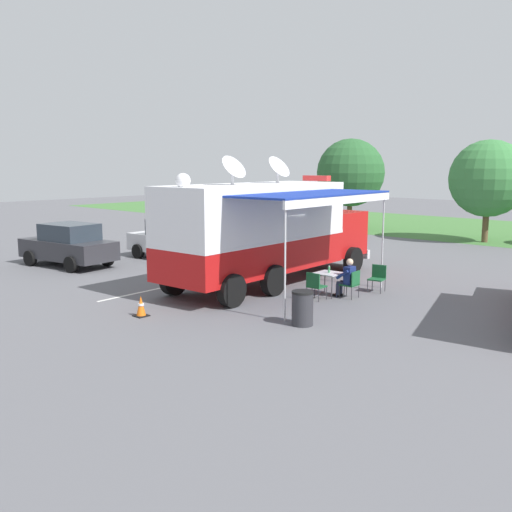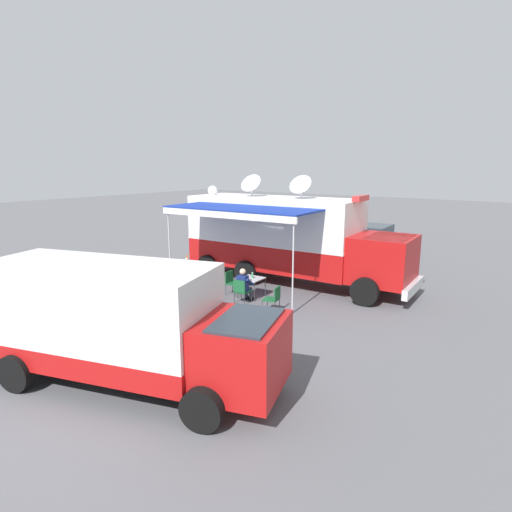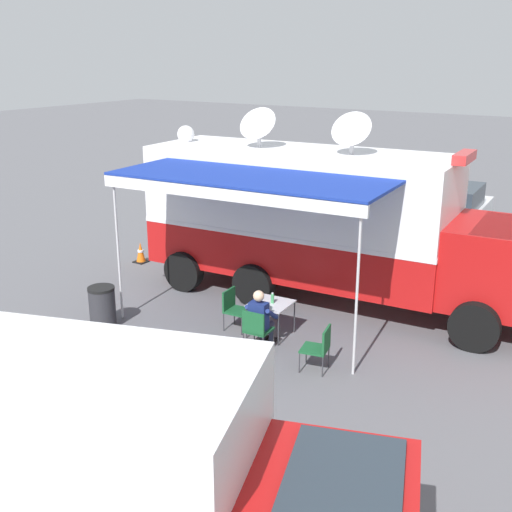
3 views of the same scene
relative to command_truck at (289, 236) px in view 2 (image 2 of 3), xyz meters
name	(u,v)px [view 2 (image 2 of 3)]	position (x,y,z in m)	size (l,w,h in m)	color
ground_plane	(273,279)	(0.01, -0.75, -1.95)	(100.00, 100.00, 0.00)	#5B5B60
lot_stripe	(258,263)	(-2.22, -3.14, -1.94)	(0.12, 4.80, 0.01)	silver
command_truck	(289,236)	(0.00, 0.00, 0.00)	(5.28, 9.61, 4.53)	#B71414
folding_table	(251,280)	(2.55, 0.00, -1.27)	(0.84, 0.84, 0.73)	silver
water_bottle	(252,275)	(2.55, 0.04, -1.11)	(0.07, 0.07, 0.22)	#3F9959
folding_chair_at_table	(241,289)	(3.35, 0.15, -1.43)	(0.51, 0.51, 0.87)	#19562D
folding_chair_beside_table	(232,281)	(2.67, -0.85, -1.43)	(0.51, 0.51, 0.87)	#19562D
folding_chair_spare_by_truck	(274,297)	(3.41, 1.57, -1.43)	(0.57, 0.57, 0.87)	#19562D
seated_responder	(244,284)	(3.16, 0.14, -1.30)	(0.68, 0.57, 1.25)	navy
trash_bin	(159,280)	(4.10, -3.28, -1.49)	(0.57, 0.57, 0.91)	#2D2D33
traffic_cone	(187,260)	(0.29, -5.62, -1.67)	(0.36, 0.36, 0.58)	black
support_truck	(120,324)	(9.34, 1.46, -0.56)	(3.96, 7.10, 2.70)	white
car_behind_truck	(373,242)	(-6.60, 1.11, -1.07)	(4.29, 2.18, 1.76)	silver
car_far_corner	(320,231)	(-8.36, -2.93, -1.07)	(4.42, 2.48, 1.76)	#2D2D33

